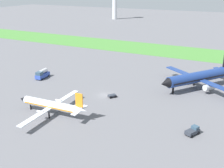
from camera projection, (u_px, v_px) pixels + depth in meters
The scene contains 7 objects.
ground_plane at pixel (105, 95), 89.57m from camera, with size 600.00×600.00×0.00m, color slate.
grass_taxiway_strip at pixel (168, 51), 148.21m from camera, with size 360.00×28.00×0.08m, color #478438.
airplane_midfield_jet at pixel (198, 77), 93.87m from camera, with size 27.11×27.34×11.22m.
airplane_foreground_turboprop at pixel (52, 105), 75.58m from camera, with size 21.72×25.38×7.60m.
fuel_truck_near_gate at pixel (42, 74), 105.09m from camera, with size 3.21×6.72×3.29m.
baggage_cart_midfield at pixel (112, 96), 87.62m from camera, with size 2.83×2.95×0.90m.
pushback_tug_by_runway at pixel (193, 131), 66.07m from camera, with size 3.23×4.02×1.95m.
Camera 1 is at (39.45, -73.08, 33.82)m, focal length 44.91 mm.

